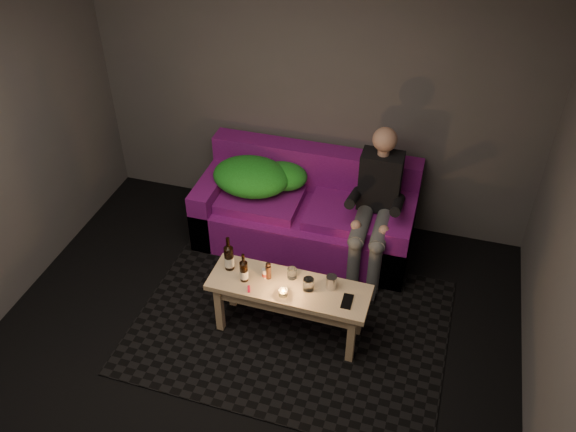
# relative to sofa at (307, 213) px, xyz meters

# --- Properties ---
(floor) EXTENTS (4.50, 4.50, 0.00)m
(floor) POSITION_rel_sofa_xyz_m (-0.08, -1.82, -0.30)
(floor) COLOR black
(floor) RESTS_ON ground
(room) EXTENTS (4.50, 4.50, 4.50)m
(room) POSITION_rel_sofa_xyz_m (-0.08, -1.35, 1.35)
(room) COLOR silver
(room) RESTS_ON ground
(rug) EXTENTS (2.44, 1.79, 0.01)m
(rug) POSITION_rel_sofa_xyz_m (0.16, -1.08, -0.29)
(rug) COLOR black
(rug) RESTS_ON floor
(sofa) EXTENTS (1.90, 0.85, 0.82)m
(sofa) POSITION_rel_sofa_xyz_m (0.00, 0.00, 0.00)
(sofa) COLOR #6D0E70
(sofa) RESTS_ON floor
(green_blanket) EXTENTS (0.84, 0.57, 0.28)m
(green_blanket) POSITION_rel_sofa_xyz_m (-0.46, -0.01, 0.32)
(green_blanket) COLOR #218017
(green_blanket) RESTS_ON sofa
(person) EXTENTS (0.34, 0.79, 1.27)m
(person) POSITION_rel_sofa_xyz_m (0.63, -0.15, 0.36)
(person) COLOR black
(person) RESTS_ON sofa
(coffee_table) EXTENTS (1.21, 0.40, 0.49)m
(coffee_table) POSITION_rel_sofa_xyz_m (0.16, -1.13, 0.11)
(coffee_table) COLOR tan
(coffee_table) RESTS_ON rug
(beer_bottle_a) EXTENTS (0.07, 0.07, 0.30)m
(beer_bottle_a) POSITION_rel_sofa_xyz_m (-0.32, -1.07, 0.31)
(beer_bottle_a) COLOR black
(beer_bottle_a) RESTS_ON coffee_table
(beer_bottle_b) EXTENTS (0.06, 0.06, 0.25)m
(beer_bottle_b) POSITION_rel_sofa_xyz_m (-0.17, -1.16, 0.29)
(beer_bottle_b) COLOR black
(beer_bottle_b) RESTS_ON coffee_table
(salt_shaker) EXTENTS (0.05, 0.05, 0.08)m
(salt_shaker) POSITION_rel_sofa_xyz_m (-0.03, -1.10, 0.24)
(salt_shaker) COLOR silver
(salt_shaker) RESTS_ON coffee_table
(pepper_mill) EXTENTS (0.05, 0.05, 0.11)m
(pepper_mill) POSITION_rel_sofa_xyz_m (-0.00, -1.09, 0.25)
(pepper_mill) COLOR black
(pepper_mill) RESTS_ON coffee_table
(tumbler_back) EXTENTS (0.08, 0.08, 0.08)m
(tumbler_back) POSITION_rel_sofa_xyz_m (0.16, -1.04, 0.24)
(tumbler_back) COLOR white
(tumbler_back) RESTS_ON coffee_table
(tealight) EXTENTS (0.07, 0.07, 0.05)m
(tealight) POSITION_rel_sofa_xyz_m (0.15, -1.24, 0.22)
(tealight) COLOR white
(tealight) RESTS_ON coffee_table
(tumbler_front) EXTENTS (0.09, 0.09, 0.10)m
(tumbler_front) POSITION_rel_sofa_xyz_m (0.31, -1.13, 0.25)
(tumbler_front) COLOR white
(tumbler_front) RESTS_ON coffee_table
(steel_cup) EXTENTS (0.08, 0.08, 0.11)m
(steel_cup) POSITION_rel_sofa_xyz_m (0.47, -1.06, 0.25)
(steel_cup) COLOR #B2B4BA
(steel_cup) RESTS_ON coffee_table
(smartphone) EXTENTS (0.08, 0.15, 0.01)m
(smartphone) POSITION_rel_sofa_xyz_m (0.61, -1.17, 0.20)
(smartphone) COLOR black
(smartphone) RESTS_ON coffee_table
(red_lighter) EXTENTS (0.04, 0.07, 0.01)m
(red_lighter) POSITION_rel_sofa_xyz_m (-0.10, -1.25, 0.20)
(red_lighter) COLOR red
(red_lighter) RESTS_ON coffee_table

